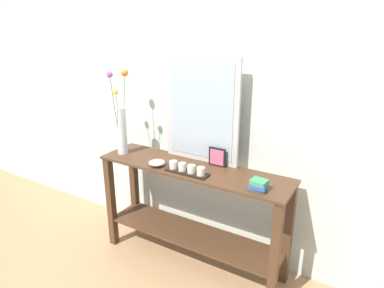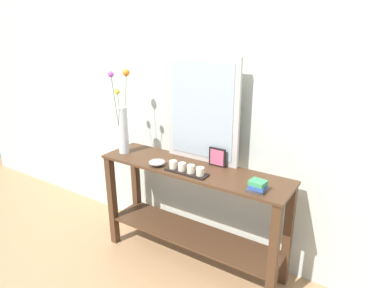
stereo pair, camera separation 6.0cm
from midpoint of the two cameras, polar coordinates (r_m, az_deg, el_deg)
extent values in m
cube|color=#A87F56|center=(2.84, -0.64, -19.28)|extent=(7.00, 6.00, 0.02)
cube|color=beige|center=(2.52, 2.94, 9.91)|extent=(6.40, 0.08, 2.70)
cube|color=#472D1C|center=(2.42, -0.71, -4.19)|extent=(1.46, 0.37, 0.02)
cube|color=#472D1C|center=(2.69, -0.66, -15.15)|extent=(1.40, 0.33, 0.02)
cube|color=#472D1C|center=(2.89, -14.23, -9.60)|extent=(0.06, 0.06, 0.78)
cube|color=#472D1C|center=(2.26, 13.14, -18.44)|extent=(0.06, 0.06, 0.78)
cube|color=#472D1C|center=(3.08, -10.35, -7.44)|extent=(0.06, 0.06, 0.78)
cube|color=#472D1C|center=(2.50, 15.36, -14.66)|extent=(0.06, 0.06, 0.78)
cube|color=#B7B2AD|center=(2.43, 0.93, 5.77)|extent=(0.59, 0.03, 0.77)
cube|color=#9EADB7|center=(2.42, 0.76, 5.70)|extent=(0.51, 0.00, 0.69)
cylinder|color=silver|center=(2.69, -12.56, 2.20)|extent=(0.08, 0.08, 0.37)
cylinder|color=#4C753D|center=(2.71, -12.89, 3.73)|extent=(0.08, 0.05, 0.46)
sphere|color=yellow|center=(2.70, -13.57, 8.64)|extent=(0.04, 0.04, 0.04)
cylinder|color=#4C753D|center=(2.61, -13.55, 4.86)|extent=(0.04, 0.10, 0.62)
sphere|color=#B24CB7|center=(2.51, -14.58, 11.39)|extent=(0.04, 0.04, 0.04)
cylinder|color=#4C753D|center=(2.67, -12.23, 5.20)|extent=(0.01, 0.09, 0.61)
sphere|color=orange|center=(2.65, -12.11, 11.80)|extent=(0.06, 0.06, 0.06)
cube|color=black|center=(2.32, -1.63, -4.86)|extent=(0.32, 0.09, 0.01)
cylinder|color=beige|center=(2.36, -3.92, -3.55)|extent=(0.06, 0.06, 0.05)
cylinder|color=beige|center=(2.32, -2.41, -3.91)|extent=(0.06, 0.06, 0.05)
cylinder|color=beige|center=(2.29, -0.86, -4.29)|extent=(0.06, 0.06, 0.05)
cylinder|color=beige|center=(2.25, 0.75, -4.67)|extent=(0.06, 0.06, 0.05)
cube|color=black|center=(2.42, 3.60, -2.23)|extent=(0.13, 0.01, 0.14)
cube|color=#C25679|center=(2.41, 3.53, -2.28)|extent=(0.11, 0.00, 0.12)
cylinder|color=#9E9389|center=(2.45, -6.69, -3.64)|extent=(0.05, 0.05, 0.01)
ellipsoid|color=#9E9389|center=(2.45, -6.71, -3.17)|extent=(0.12, 0.12, 0.04)
cube|color=#424247|center=(2.11, 10.26, -7.61)|extent=(0.12, 0.08, 0.02)
cube|color=#2D519E|center=(2.10, 10.56, -7.13)|extent=(0.10, 0.08, 0.03)
cube|color=#388E56|center=(2.10, 10.58, -6.38)|extent=(0.11, 0.09, 0.03)
camera|label=1|loc=(0.03, -90.73, -0.25)|focal=31.25mm
camera|label=2|loc=(0.03, 89.27, 0.25)|focal=31.25mm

